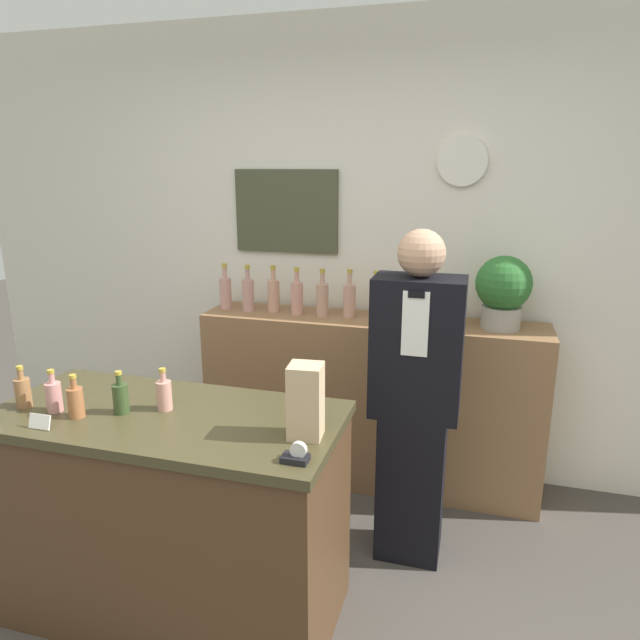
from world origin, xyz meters
name	(u,v)px	position (x,y,z in m)	size (l,w,h in m)	color
back_wall	(350,253)	(0.00, 2.00, 1.35)	(5.20, 0.09, 2.70)	silver
back_shelf	(369,401)	(0.19, 1.74, 0.51)	(1.98, 0.39, 1.02)	#8E6642
display_counter	(173,514)	(-0.39, 0.47, 0.46)	(1.40, 0.66, 0.92)	#4C331E
shopkeeper	(414,402)	(0.52, 1.12, 0.80)	(0.41, 0.26, 1.61)	black
potted_plant	(503,289)	(0.89, 1.75, 1.23)	(0.29, 0.29, 0.39)	#9E998E
paper_bag	(306,401)	(0.21, 0.43, 1.06)	(0.13, 0.12, 0.27)	tan
tape_dispenser	(296,455)	(0.23, 0.25, 0.94)	(0.09, 0.06, 0.07)	black
price_card_right	(40,422)	(-0.77, 0.22, 0.95)	(0.09, 0.02, 0.06)	white
counter_bottle_0	(23,391)	(-0.97, 0.37, 0.98)	(0.06, 0.06, 0.17)	#986840
counter_bottle_1	(54,396)	(-0.82, 0.36, 0.98)	(0.06, 0.06, 0.17)	tan
counter_bottle_2	(76,401)	(-0.70, 0.34, 0.98)	(0.06, 0.06, 0.17)	#A3633A
counter_bottle_3	(121,397)	(-0.56, 0.42, 0.98)	(0.06, 0.06, 0.17)	#344825
counter_bottle_4	(164,394)	(-0.41, 0.50, 0.98)	(0.06, 0.06, 0.17)	tan
shelf_bottle_0	(225,292)	(-0.72, 1.75, 1.12)	(0.07, 0.07, 0.28)	tan
shelf_bottle_1	(248,294)	(-0.57, 1.73, 1.12)	(0.07, 0.07, 0.28)	tan
shelf_bottle_2	(274,294)	(-0.41, 1.76, 1.12)	(0.07, 0.07, 0.28)	tan
shelf_bottle_3	(297,297)	(-0.26, 1.73, 1.12)	(0.07, 0.07, 0.28)	tan
shelf_bottle_4	(322,298)	(-0.10, 1.74, 1.12)	(0.07, 0.07, 0.28)	tan
shelf_bottle_5	(349,299)	(0.05, 1.76, 1.12)	(0.07, 0.07, 0.28)	tan
shelf_bottle_6	(376,301)	(0.21, 1.75, 1.12)	(0.07, 0.07, 0.28)	tan
shelf_bottle_7	(402,304)	(0.36, 1.74, 1.12)	(0.07, 0.07, 0.28)	tan
shelf_bottle_8	(431,305)	(0.52, 1.75, 1.12)	(0.07, 0.07, 0.28)	tan
shelf_bottle_9	(459,307)	(0.67, 1.73, 1.12)	(0.07, 0.07, 0.28)	tan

